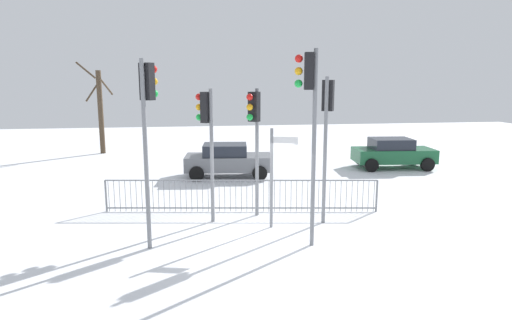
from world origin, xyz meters
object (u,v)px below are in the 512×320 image
traffic_light_mid_left (327,117)px  direction_sign_post (274,173)px  traffic_light_foreground_right (254,124)px  car_grey_near (228,160)px  bare_tree_left (100,109)px  car_green_mid (393,153)px  traffic_light_foreground_left (148,112)px  traffic_light_mid_right (309,104)px  traffic_light_rear_left (207,125)px

traffic_light_mid_left → direction_sign_post: 2.30m
traffic_light_foreground_right → car_grey_near: 6.37m
traffic_light_mid_left → bare_tree_left: bearing=154.5°
traffic_light_foreground_right → direction_sign_post: (0.40, -1.12, -1.30)m
traffic_light_mid_left → car_green_mid: bearing=84.2°
traffic_light_mid_left → traffic_light_foreground_right: 2.21m
direction_sign_post → bare_tree_left: size_ratio=0.55×
traffic_light_foreground_left → car_green_mid: bearing=74.9°
traffic_light_mid_left → traffic_light_foreground_right: size_ratio=1.09×
direction_sign_post → bare_tree_left: (-7.55, 14.55, 0.96)m
car_green_mid → traffic_light_mid_right: bearing=-121.0°
car_grey_near → bare_tree_left: bearing=138.2°
traffic_light_foreground_right → direction_sign_post: size_ratio=1.37×
car_grey_near → bare_tree_left: (-6.80, 7.46, 1.84)m
car_green_mid → bare_tree_left: (-14.96, 6.69, 1.84)m
traffic_light_mid_right → traffic_light_mid_left: bearing=-18.4°
traffic_light_mid_left → direction_sign_post: size_ratio=1.49×
car_green_mid → car_grey_near: 8.20m
traffic_light_rear_left → traffic_light_foreground_right: bearing=-45.1°
car_green_mid → traffic_light_foreground_right: bearing=-134.2°
traffic_light_foreground_right → traffic_light_mid_right: bearing=151.3°
car_grey_near → bare_tree_left: size_ratio=0.75×
direction_sign_post → car_grey_near: (-0.75, 7.10, -0.88)m
traffic_light_foreground_left → traffic_light_rear_left: bearing=86.8°
traffic_light_mid_right → traffic_light_mid_left: (1.05, 1.85, -0.47)m
traffic_light_foreground_left → car_grey_near: 8.96m
direction_sign_post → car_green_mid: size_ratio=0.74×
traffic_light_foreground_left → car_green_mid: size_ratio=1.21×
traffic_light_foreground_right → car_green_mid: bearing=-98.7°
direction_sign_post → traffic_light_mid_left: bearing=25.6°
traffic_light_rear_left → car_green_mid: traffic_light_rear_left is taller
car_green_mid → bare_tree_left: 16.49m
traffic_light_mid_right → direction_sign_post: traffic_light_mid_right is taller
traffic_light_mid_left → traffic_light_foreground_left: size_ratio=0.91×
traffic_light_foreground_right → car_grey_near: (-0.35, 5.97, -2.18)m
traffic_light_foreground_left → bare_tree_left: (-4.19, 15.58, -0.89)m
traffic_light_foreground_left → bare_tree_left: size_ratio=0.90×
traffic_light_foreground_right → traffic_light_foreground_left: bearing=76.5°
traffic_light_foreground_right → traffic_light_foreground_left: traffic_light_foreground_left is taller
traffic_light_mid_left → car_green_mid: size_ratio=1.11×
traffic_light_mid_right → direction_sign_post: 2.60m
traffic_light_foreground_right → bare_tree_left: bare_tree_left is taller
direction_sign_post → traffic_light_mid_right: bearing=-54.3°
traffic_light_rear_left → car_grey_near: bearing=24.9°
traffic_light_mid_right → car_green_mid: 11.95m
direction_sign_post → car_green_mid: direction_sign_post is taller
traffic_light_foreground_left → car_green_mid: traffic_light_foreground_left is taller
traffic_light_rear_left → traffic_light_foreground_left: (-1.51, -1.90, 0.54)m
traffic_light_foreground_right → traffic_light_foreground_left: (-2.97, -2.16, 0.55)m
direction_sign_post → car_grey_near: direction_sign_post is taller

